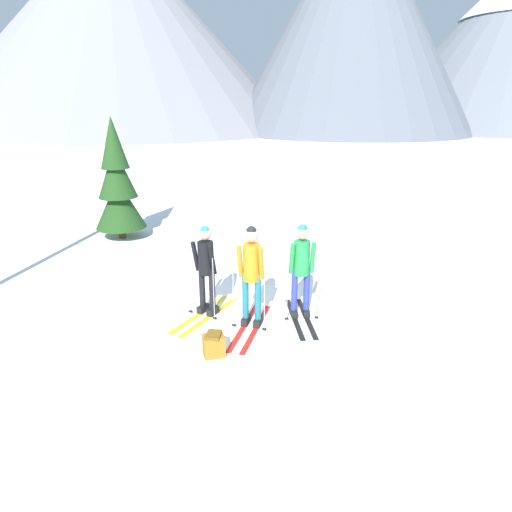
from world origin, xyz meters
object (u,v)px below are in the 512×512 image
at_px(skier_in_black, 206,268).
at_px(pine_tree_near, 117,185).
at_px(skier_in_orange, 252,271).
at_px(skier_in_green, 301,268).
at_px(backpack_on_snow_front, 214,345).

relative_size(skier_in_black, pine_tree_near, 0.51).
relative_size(skier_in_orange, skier_in_green, 1.04).
relative_size(skier_in_black, backpack_on_snow_front, 4.38).
height_order(skier_in_black, skier_in_orange, skier_in_orange).
height_order(skier_in_orange, pine_tree_near, pine_tree_near).
relative_size(skier_in_black, skier_in_green, 0.99).
bearing_deg(pine_tree_near, skier_in_orange, -46.29).
bearing_deg(pine_tree_near, skier_in_green, -38.67).
bearing_deg(pine_tree_near, skier_in_black, -50.57).
relative_size(skier_in_green, pine_tree_near, 0.52).
distance_m(skier_in_orange, skier_in_green, 0.92).
bearing_deg(skier_in_black, backpack_on_snow_front, -72.18).
bearing_deg(backpack_on_snow_front, skier_in_black, 107.82).
bearing_deg(skier_in_orange, backpack_on_snow_front, -112.35).
xyz_separation_m(pine_tree_near, backpack_on_snow_front, (3.98, -5.67, -1.34)).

